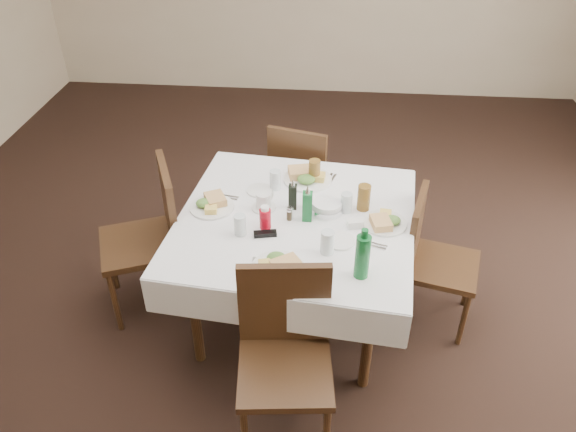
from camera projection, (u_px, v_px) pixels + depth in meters
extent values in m
plane|color=black|center=(286.00, 291.00, 3.83)|extent=(7.00, 7.00, 0.00)
cylinder|color=#311C10|center=(195.00, 315.00, 3.15)|extent=(0.06, 0.06, 0.72)
cylinder|color=#311C10|center=(240.00, 217.00, 3.93)|extent=(0.06, 0.06, 0.72)
cylinder|color=#311C10|center=(368.00, 340.00, 3.00)|extent=(0.06, 0.06, 0.72)
cylinder|color=#311C10|center=(379.00, 233.00, 3.77)|extent=(0.06, 0.06, 0.72)
cube|color=#311C10|center=(296.00, 221.00, 3.25)|extent=(1.33, 1.33, 0.03)
cube|color=white|center=(296.00, 218.00, 3.23)|extent=(1.46, 1.46, 0.01)
cube|color=white|center=(313.00, 175.00, 3.83)|extent=(1.33, 0.15, 0.22)
cube|color=white|center=(271.00, 313.00, 2.76)|extent=(1.33, 0.15, 0.22)
cube|color=white|center=(411.00, 247.00, 3.19)|extent=(0.15, 1.33, 0.22)
cube|color=white|center=(188.00, 221.00, 3.40)|extent=(0.15, 1.33, 0.22)
cube|color=#311C10|center=(305.00, 176.00, 4.22)|extent=(0.53, 0.53, 0.04)
cube|color=#311C10|center=(297.00, 161.00, 3.94)|extent=(0.42, 0.15, 0.47)
cylinder|color=#311C10|center=(335.00, 193.00, 4.44)|extent=(0.04, 0.04, 0.44)
cylinder|color=#311C10|center=(320.00, 218.00, 4.15)|extent=(0.04, 0.04, 0.44)
cylinder|color=#311C10|center=(291.00, 184.00, 4.54)|extent=(0.04, 0.04, 0.44)
cylinder|color=#311C10|center=(274.00, 208.00, 4.26)|extent=(0.04, 0.04, 0.44)
cube|color=#311C10|center=(285.00, 371.00, 2.70)|extent=(0.50, 0.50, 0.04)
cube|color=#311C10|center=(284.00, 304.00, 2.73)|extent=(0.45, 0.09, 0.49)
cylinder|color=#311C10|center=(248.00, 371.00, 2.99)|extent=(0.04, 0.04, 0.46)
cylinder|color=#311C10|center=(321.00, 370.00, 3.00)|extent=(0.04, 0.04, 0.46)
cube|color=#311C10|center=(442.00, 266.00, 3.39)|extent=(0.51, 0.51, 0.04)
cube|color=#311C10|center=(416.00, 230.00, 3.31)|extent=(0.14, 0.41, 0.45)
cylinder|color=#311C10|center=(464.00, 318.00, 3.33)|extent=(0.03, 0.03, 0.43)
cylinder|color=#311C10|center=(404.00, 304.00, 3.43)|extent=(0.03, 0.03, 0.43)
cylinder|color=#311C10|center=(469.00, 280.00, 3.61)|extent=(0.03, 0.03, 0.43)
cylinder|color=#311C10|center=(413.00, 268.00, 3.70)|extent=(0.03, 0.03, 0.43)
cube|color=#311C10|center=(139.00, 244.00, 3.48)|extent=(0.61, 0.61, 0.04)
cube|color=#311C10|center=(169.00, 204.00, 3.39)|extent=(0.22, 0.45, 0.51)
cylinder|color=#311C10|center=(111.00, 260.00, 3.73)|extent=(0.04, 0.04, 0.48)
cylinder|color=#311C10|center=(172.00, 249.00, 3.83)|extent=(0.04, 0.04, 0.48)
cylinder|color=#311C10|center=(115.00, 301.00, 3.41)|extent=(0.04, 0.04, 0.48)
cylinder|color=#311C10|center=(181.00, 287.00, 3.51)|extent=(0.04, 0.04, 0.48)
cylinder|color=white|center=(308.00, 179.00, 3.55)|extent=(0.31, 0.31, 0.02)
cube|color=#BD9046|center=(301.00, 172.00, 3.56)|extent=(0.18, 0.16, 0.05)
cube|color=yellow|center=(317.00, 177.00, 3.53)|extent=(0.11, 0.09, 0.04)
ellipsoid|color=#256118|center=(306.00, 179.00, 3.49)|extent=(0.11, 0.10, 0.05)
cylinder|color=white|center=(278.00, 268.00, 2.85)|extent=(0.27, 0.27, 0.01)
cube|color=#BD9046|center=(286.00, 265.00, 2.82)|extent=(0.18, 0.17, 0.05)
cube|color=yellow|center=(268.00, 265.00, 2.83)|extent=(0.11, 0.09, 0.04)
ellipsoid|color=#256118|center=(276.00, 258.00, 2.87)|extent=(0.10, 0.09, 0.05)
cylinder|color=white|center=(384.00, 223.00, 3.17)|extent=(0.25, 0.25, 0.01)
cube|color=#BD9046|center=(381.00, 223.00, 3.13)|extent=(0.13, 0.15, 0.04)
cube|color=yellow|center=(385.00, 215.00, 3.19)|extent=(0.08, 0.09, 0.03)
ellipsoid|color=#256118|center=(392.00, 220.00, 3.15)|extent=(0.09, 0.08, 0.04)
cylinder|color=white|center=(212.00, 207.00, 3.30)|extent=(0.26, 0.26, 0.01)
cube|color=#BD9046|center=(215.00, 199.00, 3.32)|extent=(0.16, 0.17, 0.04)
cube|color=yellow|center=(211.00, 208.00, 3.25)|extent=(0.08, 0.10, 0.03)
ellipsoid|color=#256118|center=(204.00, 203.00, 3.28)|extent=(0.10, 0.09, 0.04)
cylinder|color=white|center=(260.00, 190.00, 3.45)|extent=(0.16, 0.16, 0.01)
cylinder|color=white|center=(340.00, 241.00, 3.04)|extent=(0.17, 0.17, 0.01)
cylinder|color=silver|center=(275.00, 180.00, 3.44)|extent=(0.07, 0.07, 0.13)
cylinder|color=silver|center=(327.00, 242.00, 2.93)|extent=(0.07, 0.07, 0.13)
cylinder|color=silver|center=(346.00, 203.00, 3.24)|extent=(0.07, 0.07, 0.12)
cylinder|color=silver|center=(240.00, 225.00, 3.06)|extent=(0.07, 0.07, 0.12)
cylinder|color=brown|center=(314.00, 171.00, 3.50)|extent=(0.07, 0.07, 0.15)
cylinder|color=brown|center=(364.00, 197.00, 3.25)|extent=(0.08, 0.08, 0.16)
cylinder|color=silver|center=(327.00, 208.00, 3.27)|extent=(0.20, 0.20, 0.04)
cylinder|color=white|center=(327.00, 205.00, 3.26)|extent=(0.18, 0.18, 0.04)
cube|color=black|center=(293.00, 197.00, 3.26)|extent=(0.05, 0.05, 0.16)
cone|color=silver|center=(293.00, 182.00, 3.21)|extent=(0.03, 0.03, 0.04)
cube|color=#14642D|center=(307.00, 206.00, 3.16)|extent=(0.06, 0.06, 0.18)
cone|color=silver|center=(308.00, 189.00, 3.09)|extent=(0.03, 0.03, 0.05)
cylinder|color=#B8091B|center=(265.00, 219.00, 3.11)|extent=(0.06, 0.06, 0.12)
cylinder|color=white|center=(265.00, 208.00, 3.07)|extent=(0.05, 0.05, 0.02)
cylinder|color=white|center=(290.00, 214.00, 3.20)|extent=(0.03, 0.03, 0.07)
cylinder|color=silver|center=(290.00, 208.00, 3.17)|extent=(0.03, 0.03, 0.01)
cylinder|color=#3F3320|center=(289.00, 215.00, 3.19)|extent=(0.03, 0.03, 0.06)
cylinder|color=silver|center=(289.00, 210.00, 3.17)|extent=(0.03, 0.03, 0.01)
cylinder|color=white|center=(264.00, 208.00, 3.30)|extent=(0.14, 0.14, 0.01)
cylinder|color=white|center=(263.00, 200.00, 3.27)|extent=(0.09, 0.09, 0.09)
cylinder|color=black|center=(263.00, 195.00, 3.25)|extent=(0.07, 0.07, 0.01)
torus|color=white|center=(270.00, 196.00, 3.30)|extent=(0.05, 0.06, 0.06)
cube|color=black|center=(265.00, 234.00, 3.08)|extent=(0.13, 0.07, 0.03)
cylinder|color=#14642D|center=(362.00, 257.00, 2.75)|extent=(0.07, 0.07, 0.24)
cylinder|color=#14642D|center=(365.00, 234.00, 2.67)|extent=(0.04, 0.04, 0.04)
cube|color=white|center=(355.00, 224.00, 3.14)|extent=(0.10, 0.07, 0.04)
cube|color=#FFA7BD|center=(355.00, 223.00, 3.14)|extent=(0.07, 0.05, 0.02)
cube|color=silver|center=(328.00, 180.00, 3.56)|extent=(0.06, 0.16, 0.01)
cube|color=silver|center=(332.00, 181.00, 3.55)|extent=(0.06, 0.16, 0.01)
cube|color=silver|center=(258.00, 269.00, 2.85)|extent=(0.02, 0.18, 0.01)
cube|color=silver|center=(252.00, 268.00, 2.86)|extent=(0.02, 0.18, 0.01)
cube|color=silver|center=(372.00, 246.00, 3.01)|extent=(0.15, 0.06, 0.01)
cube|color=silver|center=(373.00, 243.00, 3.02)|extent=(0.15, 0.06, 0.01)
cube|color=silver|center=(226.00, 196.00, 3.41)|extent=(0.17, 0.04, 0.01)
cube|color=silver|center=(224.00, 198.00, 3.39)|extent=(0.17, 0.04, 0.01)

